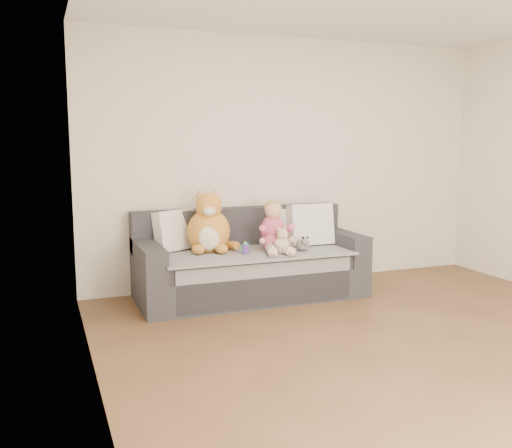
# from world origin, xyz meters

# --- Properties ---
(room_shell) EXTENTS (5.00, 5.00, 5.00)m
(room_shell) POSITION_xyz_m (0.00, 0.42, 1.30)
(room_shell) COLOR brown
(room_shell) RESTS_ON ground
(sofa) EXTENTS (2.20, 0.94, 0.85)m
(sofa) POSITION_xyz_m (-0.64, 2.06, 0.31)
(sofa) COLOR #2B2A30
(sofa) RESTS_ON ground
(cushion_left) EXTENTS (0.47, 0.36, 0.40)m
(cushion_left) POSITION_xyz_m (-1.32, 2.27, 0.67)
(cushion_left) COLOR silver
(cushion_left) RESTS_ON sofa
(cushion_right_back) EXTENTS (0.40, 0.20, 0.37)m
(cushion_right_back) POSITION_xyz_m (-0.13, 2.20, 0.65)
(cushion_right_back) COLOR silver
(cushion_right_back) RESTS_ON sofa
(cushion_right_front) EXTENTS (0.46, 0.21, 0.43)m
(cushion_right_front) POSITION_xyz_m (0.03, 2.06, 0.68)
(cushion_right_front) COLOR silver
(cushion_right_front) RESTS_ON sofa
(toddler) EXTENTS (0.35, 0.51, 0.50)m
(toddler) POSITION_xyz_m (-0.44, 1.91, 0.68)
(toddler) COLOR #D54B6B
(toddler) RESTS_ON sofa
(plush_cat) EXTENTS (0.49, 0.44, 0.64)m
(plush_cat) POSITION_xyz_m (-1.03, 2.10, 0.71)
(plush_cat) COLOR #C2832B
(plush_cat) RESTS_ON sofa
(teddy_bear) EXTENTS (0.19, 0.16, 0.25)m
(teddy_bear) POSITION_xyz_m (-0.40, 1.80, 0.57)
(teddy_bear) COLOR beige
(teddy_bear) RESTS_ON sofa
(plush_cow) EXTENTS (0.12, 0.19, 0.15)m
(plush_cow) POSITION_xyz_m (-0.18, 1.80, 0.54)
(plush_cow) COLOR white
(plush_cow) RESTS_ON sofa
(sippy_cup) EXTENTS (0.11, 0.09, 0.12)m
(sippy_cup) POSITION_xyz_m (-0.75, 1.86, 0.54)
(sippy_cup) COLOR #583694
(sippy_cup) RESTS_ON sofa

